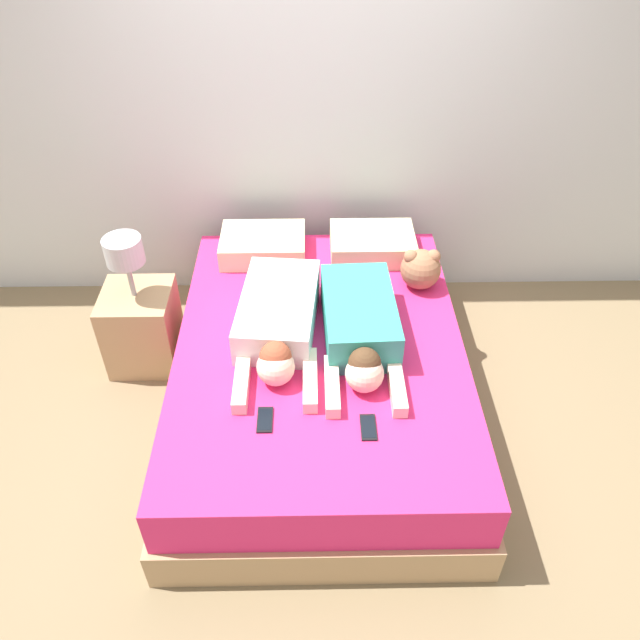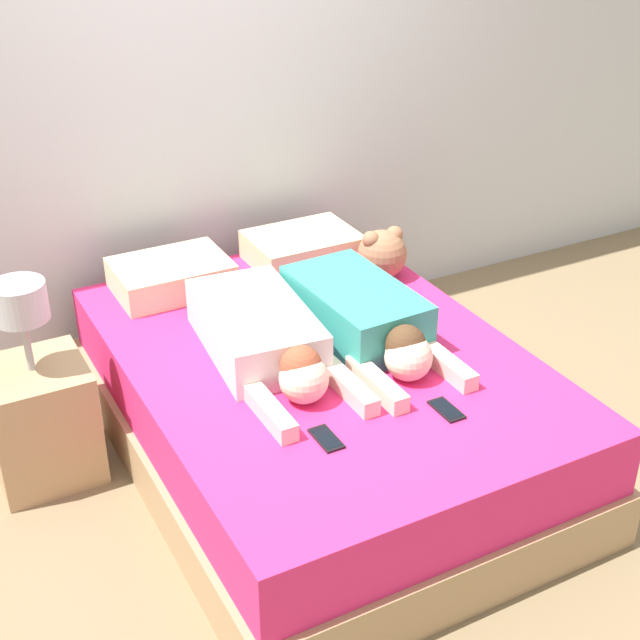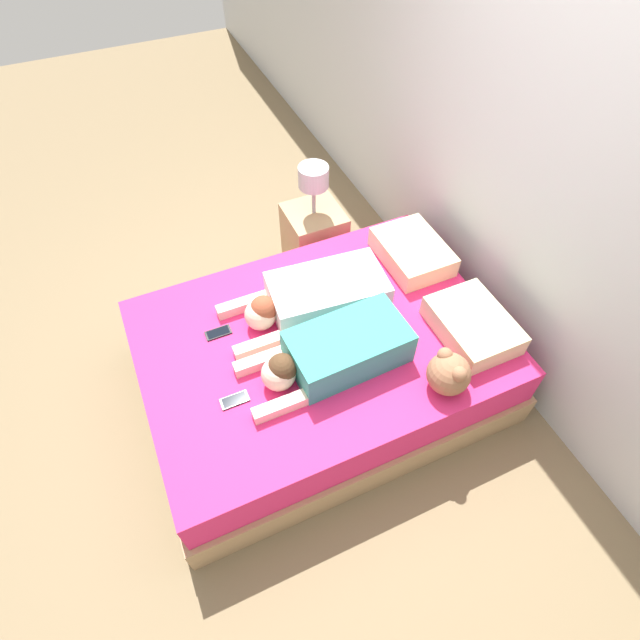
# 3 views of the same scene
# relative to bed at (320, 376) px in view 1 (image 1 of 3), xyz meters

# --- Properties ---
(ground_plane) EXTENTS (12.00, 12.00, 0.00)m
(ground_plane) POSITION_rel_bed_xyz_m (0.00, 0.00, -0.26)
(ground_plane) COLOR #7F6B4C
(wall_back) EXTENTS (12.00, 0.06, 2.60)m
(wall_back) POSITION_rel_bed_xyz_m (0.00, 1.23, 1.04)
(wall_back) COLOR silver
(wall_back) RESTS_ON ground_plane
(bed) EXTENTS (1.59, 2.17, 0.52)m
(bed) POSITION_rel_bed_xyz_m (0.00, 0.00, 0.00)
(bed) COLOR tan
(bed) RESTS_ON ground_plane
(pillow_head_left) EXTENTS (0.52, 0.39, 0.14)m
(pillow_head_left) POSITION_rel_bed_xyz_m (-0.34, 0.83, 0.34)
(pillow_head_left) COLOR beige
(pillow_head_left) RESTS_ON bed
(pillow_head_right) EXTENTS (0.52, 0.39, 0.14)m
(pillow_head_right) POSITION_rel_bed_xyz_m (0.34, 0.83, 0.34)
(pillow_head_right) COLOR beige
(pillow_head_right) RESTS_ON bed
(person_left) EXTENTS (0.46, 1.03, 0.22)m
(person_left) POSITION_rel_bed_xyz_m (-0.22, 0.06, 0.36)
(person_left) COLOR silver
(person_left) RESTS_ON bed
(person_right) EXTENTS (0.40, 0.96, 0.22)m
(person_right) POSITION_rel_bed_xyz_m (0.21, -0.01, 0.37)
(person_right) COLOR teal
(person_right) RESTS_ON bed
(cell_phone_left) EXTENTS (0.07, 0.15, 0.01)m
(cell_phone_left) POSITION_rel_bed_xyz_m (-0.27, -0.55, 0.27)
(cell_phone_left) COLOR black
(cell_phone_left) RESTS_ON bed
(cell_phone_right) EXTENTS (0.07, 0.15, 0.01)m
(cell_phone_right) POSITION_rel_bed_xyz_m (0.21, -0.60, 0.27)
(cell_phone_right) COLOR black
(cell_phone_right) RESTS_ON bed
(plush_toy) EXTENTS (0.24, 0.24, 0.25)m
(plush_toy) POSITION_rel_bed_xyz_m (0.60, 0.49, 0.39)
(plush_toy) COLOR #996647
(plush_toy) RESTS_ON bed
(nightstand) EXTENTS (0.41, 0.41, 0.90)m
(nightstand) POSITION_rel_bed_xyz_m (-1.08, 0.44, 0.04)
(nightstand) COLOR tan
(nightstand) RESTS_ON ground_plane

